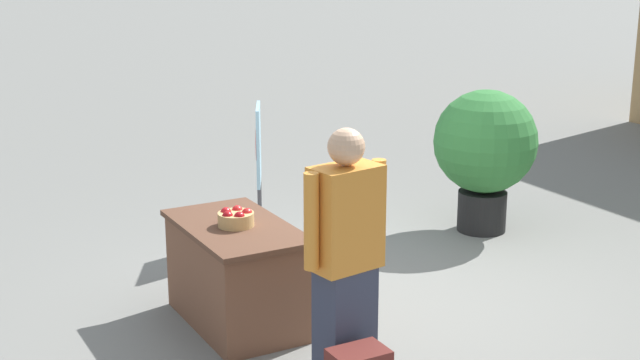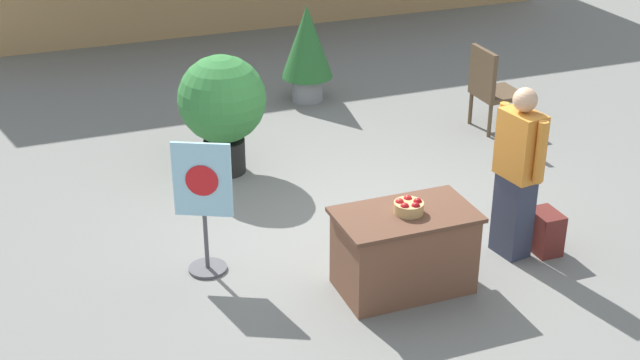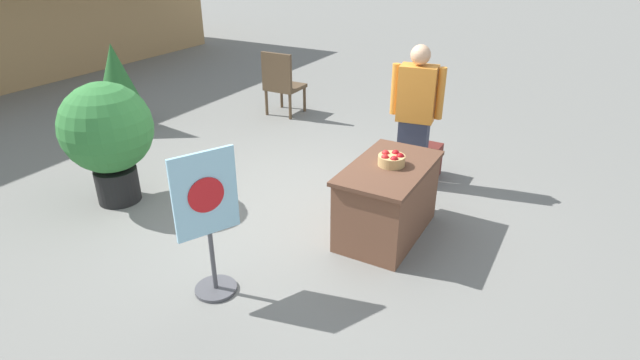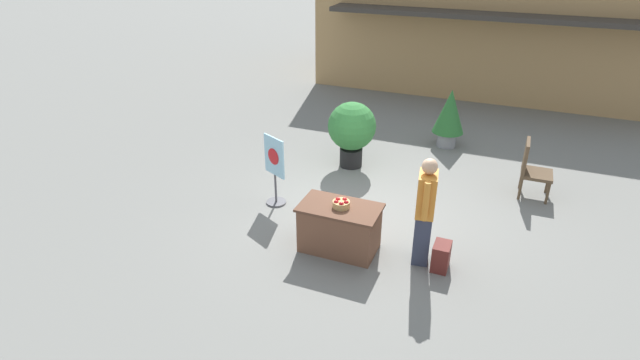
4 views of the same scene
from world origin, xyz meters
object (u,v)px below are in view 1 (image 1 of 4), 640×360
at_px(person_visitor, 345,260).
at_px(potted_plant_far_left, 485,147).
at_px(display_table, 237,274).
at_px(apple_basket, 236,218).
at_px(poster_board, 259,171).

distance_m(person_visitor, potted_plant_far_left, 3.46).
distance_m(display_table, person_visitor, 1.34).
relative_size(apple_basket, poster_board, 0.20).
height_order(person_visitor, poster_board, person_visitor).
height_order(display_table, poster_board, poster_board).
height_order(person_visitor, potted_plant_far_left, person_visitor).
xyz_separation_m(person_visitor, poster_board, (-2.81, 0.73, -0.17)).
bearing_deg(poster_board, display_table, 85.98).
bearing_deg(person_visitor, apple_basket, 0.49).
relative_size(display_table, potted_plant_far_left, 0.89).
bearing_deg(person_visitor, potted_plant_far_left, -61.86).
distance_m(apple_basket, person_visitor, 1.23).
bearing_deg(display_table, potted_plant_far_left, 105.76).
bearing_deg(potted_plant_far_left, poster_board, -109.94).
relative_size(poster_board, potted_plant_far_left, 0.94).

